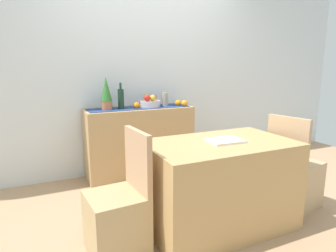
{
  "coord_description": "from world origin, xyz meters",
  "views": [
    {
      "loc": [
        -1.37,
        -2.41,
        1.36
      ],
      "look_at": [
        -0.08,
        0.36,
        0.72
      ],
      "focal_mm": 31.63,
      "sensor_mm": 36.0,
      "label": 1
    }
  ],
  "objects": [
    {
      "name": "orange_loose_end",
      "position": [
        0.29,
        0.88,
        0.88
      ],
      "size": [
        0.08,
        0.08,
        0.08
      ],
      "primitive_type": "sphere",
      "color": "orange",
      "rests_on": "sideboard_console"
    },
    {
      "name": "potted_plant",
      "position": [
        -0.6,
        0.92,
        1.04
      ],
      "size": [
        0.13,
        0.13,
        0.38
      ],
      "color": "#B66A45",
      "rests_on": "sideboard_console"
    },
    {
      "name": "apple_upper",
      "position": [
        -0.05,
        0.86,
        0.97
      ],
      "size": [
        0.07,
        0.07,
        0.07
      ],
      "primitive_type": "sphere",
      "color": "gold",
      "rests_on": "fruit_bowl"
    },
    {
      "name": "apple_right",
      "position": [
        -0.13,
        0.86,
        0.97
      ],
      "size": [
        0.08,
        0.08,
        0.08
      ],
      "primitive_type": "sphere",
      "color": "red",
      "rests_on": "fruit_bowl"
    },
    {
      "name": "orange_loose_far",
      "position": [
        0.35,
        0.81,
        0.89
      ],
      "size": [
        0.08,
        0.08,
        0.08
      ],
      "primitive_type": "sphere",
      "color": "orange",
      "rests_on": "sideboard_console"
    },
    {
      "name": "ceramic_vase",
      "position": [
        0.13,
        0.92,
        0.93
      ],
      "size": [
        0.08,
        0.08,
        0.18
      ],
      "primitive_type": "cylinder",
      "color": "#9B9786",
      "rests_on": "sideboard_console"
    },
    {
      "name": "wine_bottle",
      "position": [
        -0.43,
        0.92,
        0.97
      ],
      "size": [
        0.07,
        0.07,
        0.31
      ],
      "color": "#1B3625",
      "rests_on": "sideboard_console"
    },
    {
      "name": "open_book",
      "position": [
        0.03,
        -0.49,
        0.75
      ],
      "size": [
        0.29,
        0.23,
        0.02
      ],
      "primitive_type": "cube",
      "rotation": [
        0.0,
        0.0,
        -0.06
      ],
      "color": "white",
      "rests_on": "dining_table"
    },
    {
      "name": "ground_plane",
      "position": [
        0.0,
        0.0,
        -0.01
      ],
      "size": [
        6.4,
        6.4,
        0.02
      ],
      "primitive_type": "cube",
      "color": "tan",
      "rests_on": "ground"
    },
    {
      "name": "apple_center",
      "position": [
        -0.0,
        0.96,
        0.96
      ],
      "size": [
        0.06,
        0.06,
        0.06
      ],
      "primitive_type": "sphere",
      "color": "red",
      "rests_on": "fruit_bowl"
    },
    {
      "name": "sideboard_console",
      "position": [
        -0.21,
        0.92,
        0.42
      ],
      "size": [
        1.3,
        0.42,
        0.85
      ],
      "primitive_type": "cube",
      "color": "tan",
      "rests_on": "ground"
    },
    {
      "name": "dining_table",
      "position": [
        -0.01,
        -0.48,
        0.37
      ],
      "size": [
        1.21,
        0.73,
        0.74
      ],
      "primitive_type": "cube",
      "color": "tan",
      "rests_on": "ground"
    },
    {
      "name": "chair_by_corner",
      "position": [
        0.86,
        -0.48,
        0.27
      ],
      "size": [
        0.48,
        0.48,
        0.9
      ],
      "color": "tan",
      "rests_on": "ground"
    },
    {
      "name": "chair_near_window",
      "position": [
        -0.87,
        -0.48,
        0.27
      ],
      "size": [
        0.43,
        0.43,
        0.9
      ],
      "color": "tan",
      "rests_on": "ground"
    },
    {
      "name": "table_runner",
      "position": [
        -0.21,
        0.92,
        0.85
      ],
      "size": [
        1.22,
        0.32,
        0.01
      ],
      "primitive_type": "cube",
      "color": "navy",
      "rests_on": "sideboard_console"
    },
    {
      "name": "orange_loose_mid",
      "position": [
        -0.25,
        0.88,
        0.88
      ],
      "size": [
        0.08,
        0.08,
        0.08
      ],
      "primitive_type": "sphere",
      "color": "orange",
      "rests_on": "sideboard_console"
    },
    {
      "name": "apple_left",
      "position": [
        -0.1,
        0.95,
        0.97
      ],
      "size": [
        0.08,
        0.08,
        0.08
      ],
      "primitive_type": "sphere",
      "color": "olive",
      "rests_on": "fruit_bowl"
    },
    {
      "name": "room_wall_rear",
      "position": [
        0.0,
        1.18,
        1.35
      ],
      "size": [
        6.4,
        0.06,
        2.7
      ],
      "primitive_type": "cube",
      "color": "silver",
      "rests_on": "ground"
    },
    {
      "name": "fruit_bowl",
      "position": [
        -0.07,
        0.92,
        0.89
      ],
      "size": [
        0.25,
        0.25,
        0.08
      ],
      "primitive_type": "cylinder",
      "color": "silver",
      "rests_on": "table_runner"
    }
  ]
}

